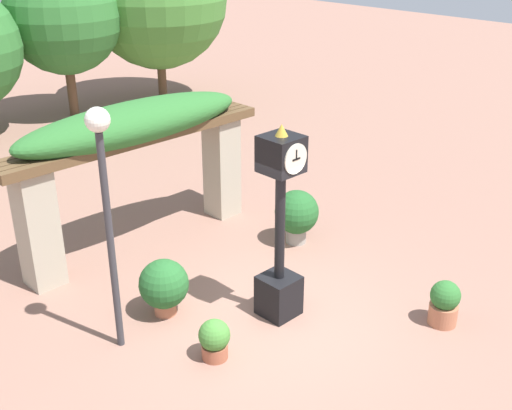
% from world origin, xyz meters
% --- Properties ---
extents(ground_plane, '(60.00, 60.00, 0.00)m').
position_xyz_m(ground_plane, '(0.00, 0.00, 0.00)').
color(ground_plane, '#8E6656').
extents(pedestal_clock, '(0.54, 0.57, 3.05)m').
position_xyz_m(pedestal_clock, '(0.18, 0.05, 1.38)').
color(pedestal_clock, black).
rests_on(pedestal_clock, ground).
extents(pergola, '(5.10, 1.15, 2.72)m').
position_xyz_m(pergola, '(0.00, 3.39, 2.03)').
color(pergola, '#A89E89').
rests_on(pergola, ground).
extents(potted_plant_near_left, '(0.82, 0.82, 1.03)m').
position_xyz_m(potted_plant_near_left, '(2.11, 1.46, 0.59)').
color(potted_plant_near_left, gray).
rests_on(potted_plant_near_left, ground).
extents(potted_plant_near_right, '(0.44, 0.44, 0.60)m').
position_xyz_m(potted_plant_near_right, '(-1.24, -0.09, 0.31)').
color(potted_plant_near_right, '#9E563D').
rests_on(potted_plant_near_right, ground).
extents(potted_plant_far_left, '(0.76, 0.76, 0.91)m').
position_xyz_m(potted_plant_far_left, '(-1.08, 1.26, 0.51)').
color(potted_plant_far_left, '#B26B4C').
rests_on(potted_plant_far_left, ground).
extents(potted_plant_far_right, '(0.45, 0.45, 0.72)m').
position_xyz_m(potted_plant_far_right, '(1.76, -1.85, 0.36)').
color(potted_plant_far_right, '#B26B4C').
rests_on(potted_plant_far_right, ground).
extents(lamp_post, '(0.32, 0.32, 3.51)m').
position_xyz_m(lamp_post, '(-2.01, 1.08, 2.48)').
color(lamp_post, '#333338').
rests_on(lamp_post, ground).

